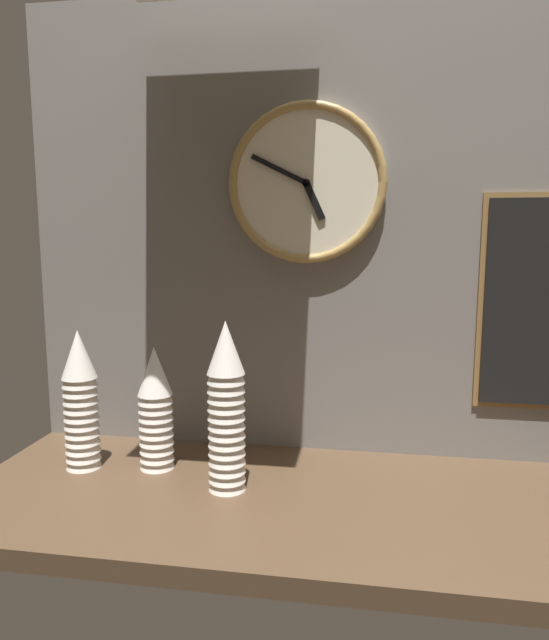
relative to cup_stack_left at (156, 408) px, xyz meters
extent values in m
cube|color=#4C3826|center=(0.44, -0.08, -0.16)|extent=(1.60, 0.56, 0.04)
cube|color=slate|center=(0.44, 0.19, 0.39)|extent=(1.60, 0.03, 1.05)
cone|color=white|center=(0.00, 0.00, -0.08)|extent=(0.08, 0.08, 0.11)
cone|color=white|center=(0.00, 0.00, -0.06)|extent=(0.08, 0.08, 0.11)
cone|color=white|center=(0.00, 0.00, -0.05)|extent=(0.08, 0.08, 0.11)
cone|color=white|center=(0.00, 0.00, -0.03)|extent=(0.08, 0.08, 0.11)
cone|color=white|center=(0.00, 0.00, -0.01)|extent=(0.08, 0.08, 0.11)
cone|color=white|center=(0.00, 0.00, 0.01)|extent=(0.08, 0.08, 0.11)
cone|color=white|center=(0.00, 0.00, 0.03)|extent=(0.08, 0.08, 0.11)
cone|color=white|center=(0.00, 0.00, 0.05)|extent=(0.08, 0.08, 0.11)
cone|color=white|center=(0.00, 0.00, 0.06)|extent=(0.08, 0.08, 0.11)
cone|color=white|center=(0.00, 0.00, 0.08)|extent=(0.08, 0.08, 0.11)
cone|color=white|center=(0.18, -0.08, -0.08)|extent=(0.08, 0.08, 0.11)
cone|color=white|center=(0.18, -0.08, -0.06)|extent=(0.08, 0.08, 0.11)
cone|color=white|center=(0.18, -0.08, -0.05)|extent=(0.08, 0.08, 0.11)
cone|color=white|center=(0.18, -0.08, -0.03)|extent=(0.08, 0.08, 0.11)
cone|color=white|center=(0.18, -0.08, -0.01)|extent=(0.08, 0.08, 0.11)
cone|color=white|center=(0.18, -0.08, 0.01)|extent=(0.08, 0.08, 0.11)
cone|color=white|center=(0.18, -0.08, 0.03)|extent=(0.08, 0.08, 0.11)
cone|color=white|center=(0.18, -0.08, 0.05)|extent=(0.08, 0.08, 0.11)
cone|color=white|center=(0.18, -0.08, 0.06)|extent=(0.08, 0.08, 0.11)
cone|color=white|center=(0.18, -0.08, 0.08)|extent=(0.08, 0.08, 0.11)
cone|color=white|center=(0.18, -0.08, 0.10)|extent=(0.08, 0.08, 0.11)
cone|color=white|center=(0.18, -0.08, 0.12)|extent=(0.08, 0.08, 0.11)
cone|color=white|center=(0.18, -0.08, 0.14)|extent=(0.08, 0.08, 0.11)
cone|color=white|center=(0.18, -0.08, 0.16)|extent=(0.08, 0.08, 0.11)
cone|color=white|center=(-0.16, -0.03, -0.08)|extent=(0.08, 0.08, 0.11)
cone|color=white|center=(-0.16, -0.03, -0.06)|extent=(0.08, 0.08, 0.11)
cone|color=white|center=(-0.16, -0.03, -0.05)|extent=(0.08, 0.08, 0.11)
cone|color=white|center=(-0.16, -0.03, -0.03)|extent=(0.08, 0.08, 0.11)
cone|color=white|center=(-0.16, -0.03, -0.01)|extent=(0.08, 0.08, 0.11)
cone|color=white|center=(-0.16, -0.03, 0.01)|extent=(0.08, 0.08, 0.11)
cone|color=white|center=(-0.16, -0.03, 0.03)|extent=(0.08, 0.08, 0.11)
cone|color=white|center=(-0.16, -0.03, 0.05)|extent=(0.08, 0.08, 0.11)
cone|color=white|center=(-0.16, -0.03, 0.06)|extent=(0.08, 0.08, 0.11)
cone|color=white|center=(-0.16, -0.03, 0.08)|extent=(0.08, 0.08, 0.11)
cone|color=white|center=(-0.16, -0.03, 0.10)|extent=(0.08, 0.08, 0.11)
cone|color=white|center=(-0.16, -0.03, 0.12)|extent=(0.08, 0.08, 0.11)
cylinder|color=beige|center=(0.31, 0.16, 0.49)|extent=(0.35, 0.02, 0.35)
torus|color=#AD894C|center=(0.31, 0.15, 0.49)|extent=(0.36, 0.02, 0.36)
cube|color=black|center=(0.33, 0.15, 0.45)|extent=(0.05, 0.01, 0.09)
cube|color=black|center=(0.25, 0.15, 0.52)|extent=(0.13, 0.01, 0.07)
cylinder|color=black|center=(0.31, 0.15, 0.49)|extent=(0.02, 0.01, 0.02)
camera|label=1|loc=(0.46, -1.15, 0.38)|focal=32.00mm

